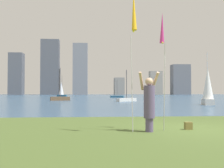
% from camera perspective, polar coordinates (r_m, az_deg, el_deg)
% --- Properties ---
extents(ground, '(120.00, 138.00, 0.12)m').
position_cam_1_polar(ground, '(60.17, -0.94, -2.94)').
color(ground, '#475B28').
extents(person, '(0.71, 0.53, 1.95)m').
position_cam_1_polar(person, '(8.69, 7.99, -3.87)').
color(person, '#594C72').
rests_on(person, ground).
extents(kite_flag_left, '(0.16, 0.83, 4.53)m').
position_cam_1_polar(kite_flag_left, '(8.65, 4.69, 14.83)').
color(kite_flag_left, '#B2B2B7').
rests_on(kite_flag_left, ground).
extents(kite_flag_right, '(0.16, 0.48, 4.01)m').
position_cam_1_polar(kite_flag_right, '(9.41, 10.74, 11.05)').
color(kite_flag_right, '#B2B2B7').
rests_on(kite_flag_right, ground).
extents(bag, '(0.25, 0.17, 0.25)m').
position_cam_1_polar(bag, '(9.56, 16.07, -8.61)').
color(bag, olive).
rests_on(bag, ground).
extents(sailboat_2, '(3.06, 1.78, 3.86)m').
position_cam_1_polar(sailboat_2, '(58.22, 1.11, -2.68)').
color(sailboat_2, '#2D6084').
rests_on(sailboat_2, ground).
extents(sailboat_3, '(2.90, 1.51, 4.78)m').
position_cam_1_polar(sailboat_3, '(39.62, -11.09, -3.01)').
color(sailboat_3, brown).
rests_on(sailboat_3, ground).
extents(sailboat_4, '(2.31, 1.44, 4.92)m').
position_cam_1_polar(sailboat_4, '(60.81, -10.82, -1.18)').
color(sailboat_4, '#2D6084').
rests_on(sailboat_4, ground).
extents(sailboat_7, '(1.30, 2.23, 5.18)m').
position_cam_1_polar(sailboat_7, '(27.37, 19.88, -0.78)').
color(sailboat_7, silver).
rests_on(sailboat_7, ground).
extents(sailboat_8, '(2.89, 2.27, 4.21)m').
position_cam_1_polar(sailboat_8, '(35.41, 3.15, -3.29)').
color(sailboat_8, silver).
rests_on(sailboat_8, ground).
extents(skyline_tower_0, '(5.56, 4.87, 17.27)m').
position_cam_1_polar(skyline_tower_0, '(116.90, -19.85, 2.05)').
color(skyline_tower_0, '#565B66').
rests_on(skyline_tower_0, ground).
extents(skyline_tower_1, '(7.67, 4.29, 23.67)m').
position_cam_1_polar(skyline_tower_1, '(117.39, -13.12, 3.54)').
color(skyline_tower_1, '#565B66').
rests_on(skyline_tower_1, ground).
extents(skyline_tower_2, '(6.18, 7.00, 21.74)m').
position_cam_1_polar(skyline_tower_2, '(115.14, -6.80, 3.13)').
color(skyline_tower_2, gray).
rests_on(skyline_tower_2, ground).
extents(skyline_tower_3, '(4.21, 7.02, 7.37)m').
position_cam_1_polar(skyline_tower_3, '(117.21, 1.51, -0.48)').
color(skyline_tower_3, gray).
rests_on(skyline_tower_3, ground).
extents(skyline_tower_4, '(5.29, 3.57, 10.10)m').
position_cam_1_polar(skyline_tower_4, '(115.85, 9.36, 0.23)').
color(skyline_tower_4, gray).
rests_on(skyline_tower_4, ground).
extents(skyline_tower_5, '(7.84, 5.08, 13.20)m').
position_cam_1_polar(skyline_tower_5, '(121.00, 14.48, 0.91)').
color(skyline_tower_5, slate).
rests_on(skyline_tower_5, ground).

